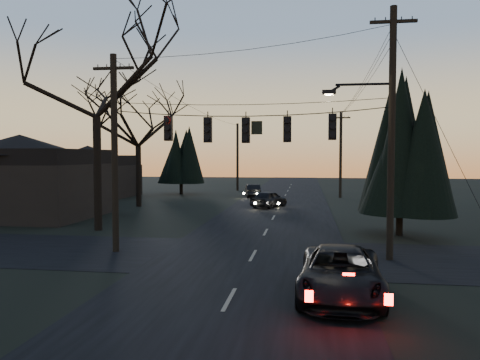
# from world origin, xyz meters

# --- Properties ---
(ground_plane) EXTENTS (160.00, 160.00, 0.00)m
(ground_plane) POSITION_xyz_m (0.00, 0.00, 0.00)
(ground_plane) COLOR black
(main_road) EXTENTS (8.00, 120.00, 0.02)m
(main_road) POSITION_xyz_m (0.00, 20.00, 0.01)
(main_road) COLOR black
(main_road) RESTS_ON ground
(cross_road) EXTENTS (60.00, 7.00, 0.02)m
(cross_road) POSITION_xyz_m (0.00, 10.00, 0.01)
(cross_road) COLOR black
(cross_road) RESTS_ON ground
(utility_pole_right) EXTENTS (5.00, 0.30, 10.00)m
(utility_pole_right) POSITION_xyz_m (5.50, 10.00, 0.00)
(utility_pole_right) COLOR black
(utility_pole_right) RESTS_ON ground
(utility_pole_left) EXTENTS (1.80, 0.30, 8.50)m
(utility_pole_left) POSITION_xyz_m (-6.00, 10.00, 0.00)
(utility_pole_left) COLOR black
(utility_pole_left) RESTS_ON ground
(utility_pole_far_r) EXTENTS (1.80, 0.30, 8.50)m
(utility_pole_far_r) POSITION_xyz_m (5.50, 38.00, 0.00)
(utility_pole_far_r) COLOR black
(utility_pole_far_r) RESTS_ON ground
(utility_pole_far_l) EXTENTS (0.30, 0.30, 8.00)m
(utility_pole_far_l) POSITION_xyz_m (-6.00, 46.00, 0.00)
(utility_pole_far_l) COLOR black
(utility_pole_far_l) RESTS_ON ground
(span_signal_assembly) EXTENTS (11.50, 0.44, 1.54)m
(span_signal_assembly) POSITION_xyz_m (-0.24, 10.00, 5.28)
(span_signal_assembly) COLOR black
(span_signal_assembly) RESTS_ON ground
(bare_tree_left) EXTENTS (9.80, 9.80, 12.61)m
(bare_tree_left) POSITION_xyz_m (-9.36, 15.47, 8.82)
(bare_tree_left) COLOR black
(bare_tree_left) RESTS_ON ground
(evergreen_right) EXTENTS (4.44, 4.44, 7.85)m
(evergreen_right) POSITION_xyz_m (7.02, 16.07, 4.52)
(evergreen_right) COLOR black
(evergreen_right) RESTS_ON ground
(bare_tree_dist) EXTENTS (7.60, 7.60, 9.90)m
(bare_tree_dist) POSITION_xyz_m (-11.47, 27.55, 6.92)
(bare_tree_dist) COLOR black
(bare_tree_dist) RESTS_ON ground
(evergreen_dist) EXTENTS (3.84, 3.84, 6.51)m
(evergreen_dist) POSITION_xyz_m (-11.24, 39.82, 3.84)
(evergreen_dist) COLOR black
(evergreen_dist) RESTS_ON ground
(house_left_near) EXTENTS (10.00, 8.00, 5.60)m
(house_left_near) POSITION_xyz_m (-17.00, 20.00, 2.80)
(house_left_near) COLOR black
(house_left_near) RESTS_ON ground
(house_left_far) EXTENTS (9.00, 7.00, 5.20)m
(house_left_far) POSITION_xyz_m (-20.00, 36.00, 2.60)
(house_left_far) COLOR black
(house_left_far) RESTS_ON ground
(suv_near) EXTENTS (2.68, 5.28, 1.43)m
(suv_near) POSITION_xyz_m (3.20, 4.66, 0.72)
(suv_near) COLOR black
(suv_near) RESTS_ON ground
(sedan_oncoming_a) EXTENTS (3.07, 4.28, 1.35)m
(sedan_oncoming_a) POSITION_xyz_m (-0.80, 28.27, 0.68)
(sedan_oncoming_a) COLOR black
(sedan_oncoming_a) RESTS_ON ground
(sedan_oncoming_b) EXTENTS (2.04, 4.04, 1.27)m
(sedan_oncoming_b) POSITION_xyz_m (-3.20, 37.60, 0.64)
(sedan_oncoming_b) COLOR black
(sedan_oncoming_b) RESTS_ON ground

